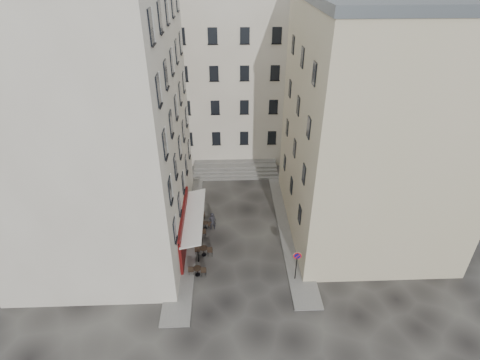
{
  "coord_description": "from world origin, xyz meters",
  "views": [
    {
      "loc": [
        -0.83,
        -22.69,
        20.82
      ],
      "look_at": [
        0.17,
        4.0,
        4.35
      ],
      "focal_mm": 28.0,
      "sensor_mm": 36.0,
      "label": 1
    }
  ],
  "objects_px": {
    "no_parking_sign": "(297,261)",
    "bistro_table_b": "(204,250)",
    "pedestrian": "(212,221)",
    "bistro_table_a": "(197,270)"
  },
  "relations": [
    {
      "from": "pedestrian",
      "to": "bistro_table_a",
      "type": "bearing_deg",
      "value": 69.39
    },
    {
      "from": "no_parking_sign",
      "to": "bistro_table_b",
      "type": "xyz_separation_m",
      "value": [
        -6.84,
        2.88,
        -1.39
      ]
    },
    {
      "from": "no_parking_sign",
      "to": "bistro_table_b",
      "type": "bearing_deg",
      "value": 161.12
    },
    {
      "from": "no_parking_sign",
      "to": "bistro_table_a",
      "type": "distance_m",
      "value": 7.39
    },
    {
      "from": "bistro_table_a",
      "to": "bistro_table_b",
      "type": "distance_m",
      "value": 2.17
    },
    {
      "from": "no_parking_sign",
      "to": "pedestrian",
      "type": "distance_m",
      "value": 8.82
    },
    {
      "from": "bistro_table_b",
      "to": "pedestrian",
      "type": "height_order",
      "value": "pedestrian"
    },
    {
      "from": "bistro_table_b",
      "to": "bistro_table_a",
      "type": "bearing_deg",
      "value": -100.02
    },
    {
      "from": "no_parking_sign",
      "to": "bistro_table_a",
      "type": "xyz_separation_m",
      "value": [
        -7.22,
        0.74,
        -1.41
      ]
    },
    {
      "from": "bistro_table_a",
      "to": "bistro_table_b",
      "type": "bearing_deg",
      "value": 79.98
    }
  ]
}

